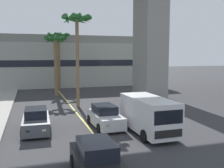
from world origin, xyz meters
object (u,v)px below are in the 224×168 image
at_px(car_queue_front, 36,121).
at_px(car_queue_second, 105,117).
at_px(car_queue_third, 97,162).
at_px(delivery_van, 148,114).
at_px(palm_tree_far_median, 55,48).
at_px(palm_tree_near_median, 58,42).
at_px(palm_tree_mid_median, 77,29).

bearing_deg(car_queue_front, car_queue_second, -3.04).
relative_size(car_queue_second, car_queue_third, 1.01).
xyz_separation_m(delivery_van, palm_tree_far_median, (-4.13, 17.86, 4.64)).
bearing_deg(palm_tree_far_median, delivery_van, -76.99).
distance_m(car_queue_third, palm_tree_near_median, 30.28).
height_order(palm_tree_mid_median, palm_tree_far_median, palm_tree_mid_median).
relative_size(car_queue_front, palm_tree_near_median, 0.49).
distance_m(delivery_van, palm_tree_near_median, 25.31).
xyz_separation_m(car_queue_second, delivery_van, (2.23, -2.40, 0.57)).
distance_m(car_queue_second, delivery_van, 3.33).
height_order(car_queue_third, palm_tree_near_median, palm_tree_near_median).
xyz_separation_m(car_queue_second, palm_tree_mid_median, (-0.56, 7.84, 6.90)).
distance_m(car_queue_third, palm_tree_mid_median, 16.94).
height_order(car_queue_third, palm_tree_mid_median, palm_tree_mid_median).
bearing_deg(palm_tree_near_median, delivery_van, -82.89).
xyz_separation_m(car_queue_third, delivery_van, (4.71, 5.10, 0.57)).
xyz_separation_m(car_queue_second, palm_tree_near_median, (-0.82, 22.06, 6.30)).
relative_size(palm_tree_mid_median, palm_tree_far_median, 1.20).
bearing_deg(car_queue_second, palm_tree_mid_median, 94.08).
bearing_deg(car_queue_third, palm_tree_mid_median, 82.88).
bearing_deg(delivery_van, car_queue_second, 132.88).
xyz_separation_m(car_queue_third, palm_tree_far_median, (0.58, 22.97, 5.21)).
relative_size(delivery_van, palm_tree_far_median, 0.70).
relative_size(car_queue_front, car_queue_second, 1.00).
distance_m(delivery_van, palm_tree_far_median, 18.91).
bearing_deg(palm_tree_mid_median, delivery_van, -74.76).
bearing_deg(car_queue_second, delivery_van, -47.12).
bearing_deg(palm_tree_far_median, palm_tree_near_median, 80.74).
height_order(car_queue_front, delivery_van, delivery_van).
relative_size(car_queue_front, delivery_van, 0.79).
xyz_separation_m(car_queue_second, car_queue_third, (-2.48, -7.50, 0.00)).
relative_size(car_queue_second, palm_tree_near_median, 0.49).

